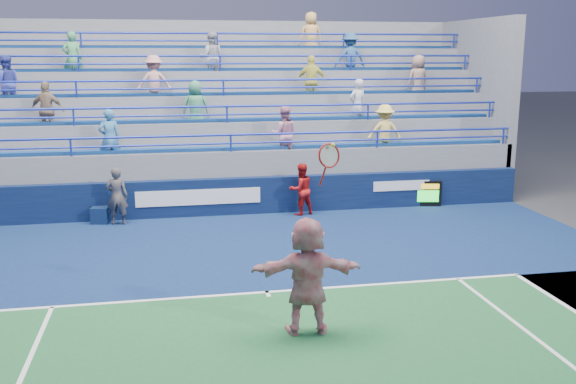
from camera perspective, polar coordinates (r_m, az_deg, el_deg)
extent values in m
plane|color=#333538|center=(12.99, -1.88, -8.97)|extent=(120.00, 120.00, 0.00)
cube|color=#0E2149|center=(15.04, -3.20, -5.94)|extent=(18.00, 8.40, 0.02)
cube|color=white|center=(12.98, -1.88, -8.88)|extent=(11.00, 0.10, 0.01)
cube|color=white|center=(12.89, -1.81, -9.04)|extent=(0.08, 0.30, 0.01)
cube|color=#091336|center=(19.01, -4.96, -0.38)|extent=(18.00, 0.30, 1.10)
cube|color=white|center=(18.78, -7.94, -0.46)|extent=(3.60, 0.02, 0.45)
cube|color=white|center=(20.02, 10.05, 0.56)|extent=(1.80, 0.02, 0.30)
cube|color=slate|center=(21.89, -5.76, 1.28)|extent=(18.00, 5.60, 1.10)
cube|color=slate|center=(21.82, -5.79, 2.25)|extent=(18.00, 5.60, 1.85)
cube|color=navy|center=(19.36, -5.22, 3.90)|extent=(17.40, 0.45, 0.10)
cylinder|color=#2033B0|center=(18.90, -5.12, 5.08)|extent=(18.00, 0.07, 0.07)
cube|color=slate|center=(22.25, -5.92, 3.42)|extent=(18.00, 4.60, 2.60)
cube|color=navy|center=(20.25, -5.54, 6.41)|extent=(17.40, 0.45, 0.10)
cylinder|color=#2033B0|center=(19.81, -5.46, 7.59)|extent=(18.00, 0.07, 0.07)
cube|color=slate|center=(22.69, -6.05, 4.55)|extent=(18.00, 3.60, 3.35)
cube|color=navy|center=(21.18, -5.84, 8.69)|extent=(17.40, 0.45, 0.10)
cylinder|color=#2033B0|center=(20.76, -5.77, 9.87)|extent=(18.00, 0.07, 0.07)
cube|color=slate|center=(23.14, -6.18, 5.63)|extent=(18.00, 2.60, 4.10)
cube|color=navy|center=(22.15, -6.12, 10.79)|extent=(17.40, 0.45, 0.10)
cylinder|color=#2033B0|center=(21.74, -6.06, 11.95)|extent=(18.00, 0.07, 0.07)
cube|color=slate|center=(23.59, -6.31, 6.67)|extent=(18.00, 1.60, 4.85)
cube|color=navy|center=(23.14, -6.38, 12.70)|extent=(17.40, 0.45, 0.10)
cylinder|color=#2033B0|center=(22.74, -6.32, 13.84)|extent=(18.00, 0.07, 0.07)
imported|color=#489F5E|center=(22.25, -18.60, 11.21)|extent=(0.65, 0.46, 1.70)
imported|color=#D9948C|center=(21.08, -11.81, 9.52)|extent=(1.15, 0.72, 1.70)
imported|color=#8B745D|center=(20.42, -20.60, 6.80)|extent=(1.06, 0.59, 1.70)
imported|color=#FFD963|center=(20.36, 8.56, 5.31)|extent=(1.15, 0.74, 1.70)
imported|color=#BABBC0|center=(22.12, -6.82, 11.75)|extent=(0.91, 0.75, 1.70)
imported|color=#CD84A1|center=(19.53, -0.36, 5.16)|extent=(0.89, 0.73, 1.70)
imported|color=tan|center=(22.76, 11.46, 9.72)|extent=(0.94, 0.74, 1.70)
imported|color=#FFBD63|center=(23.66, 2.04, 13.68)|extent=(0.86, 0.59, 1.70)
imported|color=#E3DD58|center=(21.63, 2.12, 9.83)|extent=(1.07, 0.65, 1.70)
imported|color=#3F8B61|center=(20.15, -8.20, 7.40)|extent=(0.84, 0.55, 1.70)
imported|color=#3540A1|center=(21.60, -23.76, 8.81)|extent=(0.94, 0.80, 1.70)
imported|color=silver|center=(21.04, 6.19, 7.65)|extent=(0.72, 0.58, 1.70)
imported|color=teal|center=(19.28, -15.59, 4.61)|extent=(0.70, 0.54, 1.70)
imported|color=#2D5989|center=(22.98, 5.54, 11.80)|extent=(1.13, 0.69, 1.70)
cube|color=black|center=(20.40, 11.85, -0.14)|extent=(1.18, 0.35, 0.81)
cube|color=gold|center=(20.28, 11.96, 0.48)|extent=(1.00, 0.02, 0.16)
cube|color=#19E533|center=(20.35, 11.92, -0.36)|extent=(1.00, 0.02, 0.37)
cube|color=#0D1E40|center=(18.80, -16.32, -1.98)|extent=(0.54, 0.54, 0.47)
cube|color=#0D1E40|center=(18.91, -16.33, -0.61)|extent=(0.47, 0.13, 0.36)
imported|color=silver|center=(10.92, 1.73, -7.45)|extent=(1.94, 0.77, 2.04)
torus|color=#A11913|center=(10.49, 3.67, 3.26)|extent=(0.42, 0.24, 0.41)
cylinder|color=#A11913|center=(10.52, 3.12, 1.41)|extent=(0.09, 0.23, 0.37)
sphere|color=#CEE735|center=(10.43, 4.02, 4.18)|extent=(0.07, 0.07, 0.07)
imported|color=black|center=(18.38, -14.96, -0.36)|extent=(0.63, 0.44, 1.63)
imported|color=#B11414|center=(18.85, 1.16, 0.24)|extent=(0.88, 0.77, 1.54)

